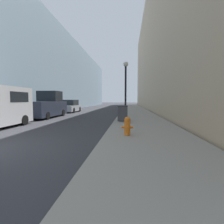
{
  "coord_description": "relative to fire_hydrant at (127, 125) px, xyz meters",
  "views": [
    {
      "loc": [
        4.87,
        -4.81,
        1.6
      ],
      "look_at": [
        2.71,
        17.08,
        0.05
      ],
      "focal_mm": 28.0,
      "sensor_mm": 36.0,
      "label": 1
    }
  ],
  "objects": [
    {
      "name": "trash_bin",
      "position": [
        -0.37,
        4.74,
        0.15
      ],
      "size": [
        0.68,
        0.72,
        1.06
      ],
      "color": "#3D3D42",
      "rests_on": "sidewalk_right"
    },
    {
      "name": "pickup_truck",
      "position": [
        -7.43,
        8.03,
        0.46
      ],
      "size": [
        2.09,
        5.32,
        2.42
      ],
      "color": "#232838",
      "rests_on": "ground"
    },
    {
      "name": "parked_sedan_near",
      "position": [
        -7.49,
        14.64,
        0.19
      ],
      "size": [
        1.89,
        4.34,
        1.6
      ],
      "color": "#A3A8B2",
      "rests_on": "ground"
    },
    {
      "name": "building_left_glass",
      "position": [
        -15.45,
        23.63,
        5.52
      ],
      "size": [
        12.0,
        60.0,
        12.12
      ],
      "color": "#849EB2",
      "rests_on": "ground"
    },
    {
      "name": "building_right_stone",
      "position": [
        8.88,
        23.63,
        9.36
      ],
      "size": [
        12.0,
        60.0,
        19.8
      ],
      "color": "tan",
      "rests_on": "ground"
    },
    {
      "name": "fire_hydrant",
      "position": [
        0.0,
        0.0,
        0.0
      ],
      "size": [
        0.49,
        0.37,
        0.76
      ],
      "color": "orange",
      "rests_on": "sidewalk_right"
    },
    {
      "name": "lamppost",
      "position": [
        -0.28,
        9.32,
        2.63
      ],
      "size": [
        0.47,
        0.47,
        5.0
      ],
      "color": "black",
      "rests_on": "sidewalk_right"
    },
    {
      "name": "sidewalk_right",
      "position": [
        0.91,
        15.63,
        -0.47
      ],
      "size": [
        3.76,
        60.0,
        0.14
      ],
      "color": "gray",
      "rests_on": "ground"
    }
  ]
}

